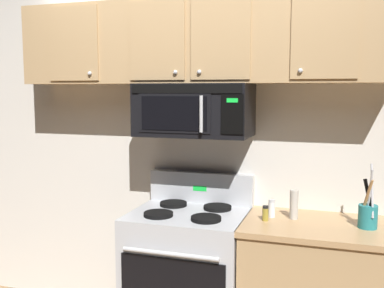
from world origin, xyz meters
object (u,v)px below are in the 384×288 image
Objects in this scene: utensil_crock_teal at (368,214)px; pepper_mill at (294,205)px; stove_range at (189,275)px; over_range_microwave at (194,110)px; salt_shaker at (272,208)px; spice_jar at (265,213)px.

utensil_crock_teal is 2.07× the size of pepper_mill.
stove_range is 1.47× the size of over_range_microwave.
salt_shaker is 0.14m from pepper_mill.
pepper_mill is 0.20m from spice_jar.
stove_range is at bearing -173.84° from salt_shaker.
stove_range is at bearing -174.92° from pepper_mill.
salt_shaker is 0.62× the size of pepper_mill.
over_range_microwave is (-0.00, 0.12, 1.11)m from stove_range.
spice_jar is at bearing -16.56° from over_range_microwave.
stove_range is at bearing 179.97° from utensil_crock_teal.
salt_shaker is 0.10m from spice_jar.
over_range_microwave is 4.13× the size of pepper_mill.
stove_range is 0.70m from spice_jar.
pepper_mill is (0.68, -0.06, -0.58)m from over_range_microwave.
utensil_crock_teal is (1.11, -0.12, -0.59)m from over_range_microwave.
utensil_crock_teal is 3.35× the size of salt_shaker.
utensil_crock_teal reaches higher than salt_shaker.
utensil_crock_teal reaches higher than stove_range.
pepper_mill is at bearing 30.37° from spice_jar.
stove_range is 2.94× the size of utensil_crock_teal.
pepper_mill is 1.93× the size of spice_jar.
salt_shaker is at bearing -6.19° from over_range_microwave.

